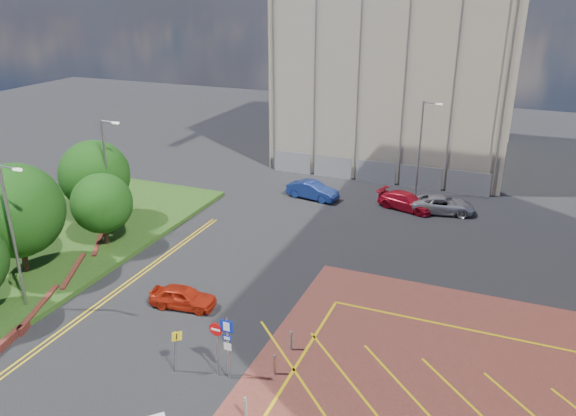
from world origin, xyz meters
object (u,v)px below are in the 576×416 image
Objects in this scene: lamp_back at (421,146)px; warning_sign at (175,346)px; car_silver_back at (442,204)px; tree_c at (102,203)px; tree_d at (95,175)px; lamp_left_near at (13,231)px; car_red_left at (183,297)px; sign_cluster at (223,341)px; tree_b at (16,211)px; car_red_back at (406,201)px; lamp_left_far at (108,172)px; car_blue_back at (313,190)px.

lamp_back is 3.56× the size of warning_sign.
car_silver_back is at bearing 70.98° from warning_sign.
tree_d is at bearing 135.00° from tree_c.
car_red_left is at bearing 23.80° from lamp_left_near.
tree_c is 0.61× the size of lamp_back.
lamp_back is 27.38m from sign_cluster.
tree_b is at bearing 161.54° from warning_sign.
car_red_left is 0.80× the size of car_red_back.
tree_d is (-3.00, 3.00, 0.68)m from tree_c.
tree_d is 0.76× the size of lamp_left_near.
lamp_back is (17.58, 18.00, 1.17)m from tree_c.
tree_d is at bearing 144.42° from sign_cluster.
tree_c is at bearing -65.29° from lamp_left_far.
car_red_back is at bearing 45.42° from tree_b.
lamp_back is at bearing 40.86° from lamp_left_far.
tree_d reaches higher than car_red_left.
tree_b reaches higher than tree_c.
car_red_left is (11.84, -7.58, -3.25)m from tree_d.
lamp_left_near is 30.06m from car_silver_back.
tree_c reaches higher than sign_cluster.
tree_c is 8.20m from lamp_left_near.
tree_b is 1.84× the size of car_red_left.
lamp_left_far reaches higher than car_blue_back.
car_silver_back is at bearing 50.40° from lamp_left_near.
car_blue_back is at bearing 41.23° from tree_d.
tree_b is 1.11× the size of tree_d.
sign_cluster reaches higher than car_red_left.
lamp_left_far is 12.44m from car_red_left.
car_blue_back reaches higher than car_red_back.
car_blue_back is (-4.13, 23.12, -1.24)m from sign_cluster.
car_red_left is (-8.74, -22.58, -3.74)m from lamp_back.
warning_sign is 0.52× the size of car_blue_back.
lamp_left_far reaches higher than tree_c.
tree_b is 16.46m from sign_cluster.
lamp_left_near reaches higher than warning_sign.
warning_sign is at bearing -158.86° from car_red_left.
tree_c is 22.81m from car_red_back.
car_silver_back is (2.49, -3.05, -3.69)m from lamp_back.
lamp_left_near reaches higher than car_red_back.
car_blue_back is (11.67, 19.10, -3.52)m from tree_b.
tree_d reaches higher than car_silver_back.
warning_sign is (12.54, -11.55, -3.23)m from lamp_left_far.
lamp_left_near reaches higher than tree_c.
car_red_back is (-0.25, -3.39, -3.69)m from lamp_back.
tree_d reaches higher than car_blue_back.
car_red_left is 18.69m from car_blue_back.
warning_sign is 0.61× the size of car_red_left.
lamp_left_far is at bearing 147.98° from car_blue_back.
tree_b is 22.66m from car_blue_back.
tree_b is 2.11× the size of sign_cluster.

